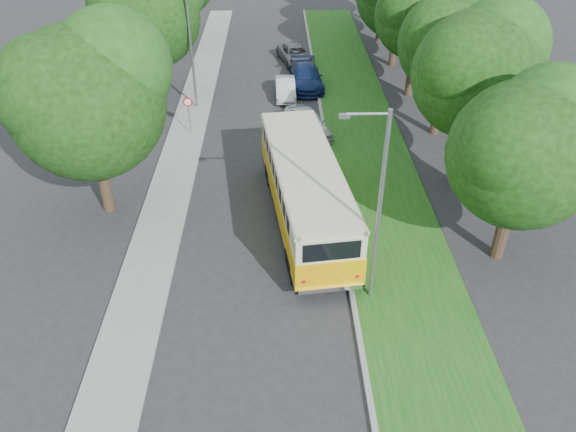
{
  "coord_description": "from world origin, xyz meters",
  "views": [
    {
      "loc": [
        0.7,
        -18.89,
        15.26
      ],
      "look_at": [
        1.13,
        1.06,
        1.5
      ],
      "focal_mm": 35.0,
      "sensor_mm": 36.0,
      "label": 1
    }
  ],
  "objects_px": {
    "lamppost_near": "(377,205)",
    "lamppost_far": "(189,47)",
    "car_silver": "(308,123)",
    "car_blue": "(306,77)",
    "car_white": "(285,88)",
    "car_grey": "(295,54)",
    "vintage_bus": "(306,192)"
  },
  "relations": [
    {
      "from": "lamppost_near",
      "to": "lamppost_far",
      "type": "height_order",
      "value": "lamppost_near"
    },
    {
      "from": "lamppost_far",
      "to": "car_blue",
      "type": "distance_m",
      "value": 9.0
    },
    {
      "from": "lamppost_far",
      "to": "car_grey",
      "type": "bearing_deg",
      "value": 51.71
    },
    {
      "from": "car_silver",
      "to": "car_grey",
      "type": "height_order",
      "value": "car_silver"
    },
    {
      "from": "car_silver",
      "to": "car_grey",
      "type": "relative_size",
      "value": 0.94
    },
    {
      "from": "car_blue",
      "to": "lamppost_near",
      "type": "bearing_deg",
      "value": -90.51
    },
    {
      "from": "car_silver",
      "to": "car_white",
      "type": "distance_m",
      "value": 5.92
    },
    {
      "from": "lamppost_near",
      "to": "car_blue",
      "type": "relative_size",
      "value": 1.55
    },
    {
      "from": "lamppost_near",
      "to": "car_silver",
      "type": "relative_size",
      "value": 1.84
    },
    {
      "from": "car_silver",
      "to": "car_blue",
      "type": "bearing_deg",
      "value": 66.84
    },
    {
      "from": "car_white",
      "to": "car_blue",
      "type": "bearing_deg",
      "value": 47.67
    },
    {
      "from": "lamppost_far",
      "to": "vintage_bus",
      "type": "bearing_deg",
      "value": -63.34
    },
    {
      "from": "lamppost_near",
      "to": "car_white",
      "type": "distance_m",
      "value": 20.86
    },
    {
      "from": "car_silver",
      "to": "car_blue",
      "type": "relative_size",
      "value": 0.84
    },
    {
      "from": "car_silver",
      "to": "lamppost_near",
      "type": "bearing_deg",
      "value": -104.51
    },
    {
      "from": "car_blue",
      "to": "vintage_bus",
      "type": "bearing_deg",
      "value": -97.01
    },
    {
      "from": "car_grey",
      "to": "vintage_bus",
      "type": "bearing_deg",
      "value": -104.84
    },
    {
      "from": "lamppost_far",
      "to": "car_silver",
      "type": "xyz_separation_m",
      "value": [
        7.26,
        -3.98,
        -3.37
      ]
    },
    {
      "from": "car_blue",
      "to": "car_silver",
      "type": "bearing_deg",
      "value": -96.21
    },
    {
      "from": "car_silver",
      "to": "car_blue",
      "type": "xyz_separation_m",
      "value": [
        0.29,
        7.55,
        0.01
      ]
    },
    {
      "from": "vintage_bus",
      "to": "car_silver",
      "type": "xyz_separation_m",
      "value": [
        0.59,
        9.3,
        -0.91
      ]
    },
    {
      "from": "lamppost_far",
      "to": "car_blue",
      "type": "relative_size",
      "value": 1.45
    },
    {
      "from": "lamppost_near",
      "to": "car_silver",
      "type": "height_order",
      "value": "lamppost_near"
    },
    {
      "from": "lamppost_near",
      "to": "vintage_bus",
      "type": "distance_m",
      "value": 6.3
    },
    {
      "from": "lamppost_far",
      "to": "vintage_bus",
      "type": "distance_m",
      "value": 15.06
    },
    {
      "from": "car_silver",
      "to": "car_white",
      "type": "xyz_separation_m",
      "value": [
        -1.24,
        5.79,
        -0.12
      ]
    },
    {
      "from": "lamppost_near",
      "to": "lamppost_far",
      "type": "bearing_deg",
      "value": 115.71
    },
    {
      "from": "lamppost_far",
      "to": "car_silver",
      "type": "distance_m",
      "value": 8.94
    },
    {
      "from": "lamppost_near",
      "to": "vintage_bus",
      "type": "xyz_separation_m",
      "value": [
        -2.24,
        5.22,
        -2.72
      ]
    },
    {
      "from": "lamppost_far",
      "to": "car_white",
      "type": "distance_m",
      "value": 7.19
    },
    {
      "from": "lamppost_near",
      "to": "lamppost_far",
      "type": "relative_size",
      "value": 1.07
    },
    {
      "from": "car_silver",
      "to": "car_blue",
      "type": "distance_m",
      "value": 7.56
    }
  ]
}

